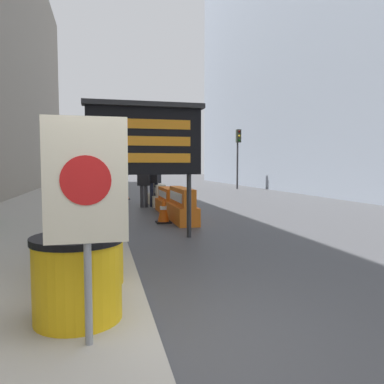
{
  "coord_description": "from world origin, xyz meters",
  "views": [
    {
      "loc": [
        -0.45,
        -2.98,
        1.55
      ],
      "look_at": [
        1.55,
        5.26,
        0.95
      ],
      "focal_mm": 35.0,
      "sensor_mm": 36.0,
      "label": 1
    }
  ],
  "objects_px": {
    "barrel_drum_middle": "(89,251)",
    "traffic_light_near_curb": "(118,139)",
    "barrel_drum_back": "(93,235)",
    "jersey_barrier_orange_near": "(182,207)",
    "traffic_cone_near": "(125,192)",
    "traffic_light_far_side": "(238,146)",
    "pedestrian_passerby": "(154,178)",
    "message_board": "(145,140)",
    "jersey_barrier_orange_far": "(168,201)",
    "jersey_barrier_cream": "(158,196)",
    "barrel_drum_foreground": "(78,278)",
    "pedestrian_worker": "(144,181)",
    "warning_sign": "(86,193)",
    "traffic_cone_mid": "(163,210)"
  },
  "relations": [
    {
      "from": "barrel_drum_middle",
      "to": "traffic_light_near_curb",
      "type": "distance_m",
      "value": 15.03
    },
    {
      "from": "barrel_drum_back",
      "to": "jersey_barrier_orange_near",
      "type": "relative_size",
      "value": 0.42
    },
    {
      "from": "traffic_light_near_curb",
      "to": "traffic_cone_near",
      "type": "bearing_deg",
      "value": -84.43
    },
    {
      "from": "traffic_light_far_side",
      "to": "traffic_cone_near",
      "type": "bearing_deg",
      "value": -142.21
    },
    {
      "from": "traffic_light_far_side",
      "to": "pedestrian_passerby",
      "type": "xyz_separation_m",
      "value": [
        -6.85,
        -9.28,
        -1.75
      ]
    },
    {
      "from": "message_board",
      "to": "jersey_barrier_orange_far",
      "type": "bearing_deg",
      "value": 74.07
    },
    {
      "from": "message_board",
      "to": "jersey_barrier_orange_far",
      "type": "xyz_separation_m",
      "value": [
        1.25,
        4.38,
        -1.72
      ]
    },
    {
      "from": "barrel_drum_middle",
      "to": "message_board",
      "type": "relative_size",
      "value": 0.29
    },
    {
      "from": "jersey_barrier_cream",
      "to": "traffic_light_far_side",
      "type": "relative_size",
      "value": 0.46
    },
    {
      "from": "barrel_drum_foreground",
      "to": "barrel_drum_back",
      "type": "height_order",
      "value": "same"
    },
    {
      "from": "barrel_drum_middle",
      "to": "pedestrian_worker",
      "type": "xyz_separation_m",
      "value": [
        1.69,
        9.26,
        0.46
      ]
    },
    {
      "from": "barrel_drum_back",
      "to": "pedestrian_worker",
      "type": "height_order",
      "value": "pedestrian_worker"
    },
    {
      "from": "barrel_drum_middle",
      "to": "barrel_drum_back",
      "type": "xyz_separation_m",
      "value": [
        0.01,
        1.06,
        0.0
      ]
    },
    {
      "from": "warning_sign",
      "to": "traffic_cone_near",
      "type": "relative_size",
      "value": 2.46
    },
    {
      "from": "message_board",
      "to": "pedestrian_passerby",
      "type": "xyz_separation_m",
      "value": [
        1.04,
        6.18,
        -1.0
      ]
    },
    {
      "from": "barrel_drum_back",
      "to": "traffic_cone_mid",
      "type": "distance_m",
      "value": 4.64
    },
    {
      "from": "barrel_drum_middle",
      "to": "jersey_barrier_orange_far",
      "type": "xyz_separation_m",
      "value": [
        2.29,
        7.59,
        -0.16
      ]
    },
    {
      "from": "jersey_barrier_orange_near",
      "to": "jersey_barrier_orange_far",
      "type": "height_order",
      "value": "jersey_barrier_orange_near"
    },
    {
      "from": "message_board",
      "to": "traffic_cone_mid",
      "type": "height_order",
      "value": "message_board"
    },
    {
      "from": "jersey_barrier_orange_far",
      "to": "traffic_light_near_curb",
      "type": "distance_m",
      "value": 7.76
    },
    {
      "from": "jersey_barrier_orange_far",
      "to": "traffic_cone_mid",
      "type": "distance_m",
      "value": 2.3
    },
    {
      "from": "traffic_cone_mid",
      "to": "jersey_barrier_orange_far",
      "type": "bearing_deg",
      "value": 77.0
    },
    {
      "from": "jersey_barrier_orange_far",
      "to": "traffic_light_near_curb",
      "type": "bearing_deg",
      "value": 100.12
    },
    {
      "from": "barrel_drum_back",
      "to": "pedestrian_worker",
      "type": "xyz_separation_m",
      "value": [
        1.67,
        8.2,
        0.46
      ]
    },
    {
      "from": "barrel_drum_foreground",
      "to": "pedestrian_worker",
      "type": "bearing_deg",
      "value": 80.33
    },
    {
      "from": "jersey_barrier_orange_far",
      "to": "pedestrian_worker",
      "type": "distance_m",
      "value": 1.88
    },
    {
      "from": "jersey_barrier_orange_near",
      "to": "traffic_cone_mid",
      "type": "xyz_separation_m",
      "value": [
        -0.52,
        -0.03,
        -0.07
      ]
    },
    {
      "from": "traffic_light_near_curb",
      "to": "pedestrian_worker",
      "type": "relative_size",
      "value": 2.38
    },
    {
      "from": "jersey_barrier_orange_near",
      "to": "traffic_cone_near",
      "type": "height_order",
      "value": "jersey_barrier_orange_near"
    },
    {
      "from": "barrel_drum_middle",
      "to": "barrel_drum_back",
      "type": "relative_size",
      "value": 1.0
    },
    {
      "from": "barrel_drum_foreground",
      "to": "jersey_barrier_orange_near",
      "type": "relative_size",
      "value": 0.42
    },
    {
      "from": "warning_sign",
      "to": "message_board",
      "type": "bearing_deg",
      "value": 78.25
    },
    {
      "from": "message_board",
      "to": "traffic_light_far_side",
      "type": "bearing_deg",
      "value": 62.97
    },
    {
      "from": "jersey_barrier_orange_near",
      "to": "traffic_cone_near",
      "type": "distance_m",
      "value": 7.38
    },
    {
      "from": "barrel_drum_back",
      "to": "jersey_barrier_orange_near",
      "type": "xyz_separation_m",
      "value": [
        2.28,
        4.32,
        -0.11
      ]
    },
    {
      "from": "jersey_barrier_cream",
      "to": "traffic_light_near_curb",
      "type": "relative_size",
      "value": 0.45
    },
    {
      "from": "jersey_barrier_orange_near",
      "to": "jersey_barrier_orange_far",
      "type": "bearing_deg",
      "value": 90.0
    },
    {
      "from": "message_board",
      "to": "jersey_barrier_orange_far",
      "type": "relative_size",
      "value": 1.56
    },
    {
      "from": "warning_sign",
      "to": "jersey_barrier_cream",
      "type": "relative_size",
      "value": 1.0
    },
    {
      "from": "barrel_drum_back",
      "to": "warning_sign",
      "type": "bearing_deg",
      "value": -89.48
    },
    {
      "from": "warning_sign",
      "to": "traffic_cone_near",
      "type": "height_order",
      "value": "warning_sign"
    },
    {
      "from": "traffic_light_far_side",
      "to": "barrel_drum_foreground",
      "type": "bearing_deg",
      "value": -114.52
    },
    {
      "from": "traffic_cone_near",
      "to": "message_board",
      "type": "bearing_deg",
      "value": -91.02
    },
    {
      "from": "warning_sign",
      "to": "pedestrian_passerby",
      "type": "distance_m",
      "value": 11.18
    },
    {
      "from": "jersey_barrier_orange_near",
      "to": "jersey_barrier_orange_far",
      "type": "distance_m",
      "value": 2.21
    },
    {
      "from": "traffic_light_near_curb",
      "to": "pedestrian_worker",
      "type": "xyz_separation_m",
      "value": [
        0.69,
        -5.55,
        -1.89
      ]
    },
    {
      "from": "jersey_barrier_orange_far",
      "to": "traffic_light_far_side",
      "type": "xyz_separation_m",
      "value": [
        6.63,
        11.07,
        2.47
      ]
    },
    {
      "from": "barrel_drum_middle",
      "to": "pedestrian_worker",
      "type": "relative_size",
      "value": 0.5
    },
    {
      "from": "jersey_barrier_cream",
      "to": "pedestrian_worker",
      "type": "distance_m",
      "value": 1.07
    },
    {
      "from": "traffic_light_far_side",
      "to": "jersey_barrier_orange_far",
      "type": "bearing_deg",
      "value": -120.93
    }
  ]
}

